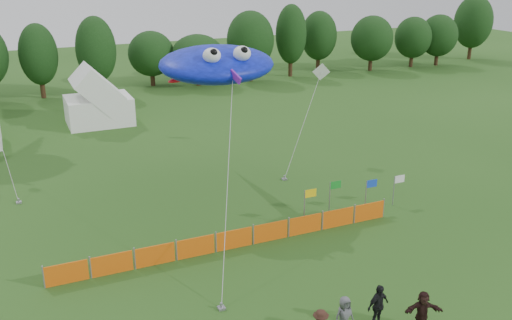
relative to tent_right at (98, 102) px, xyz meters
name	(u,v)px	position (x,y,z in m)	size (l,w,h in m)	color
treeline	(120,52)	(4.35, 11.63, 2.23)	(104.57, 8.78, 8.36)	#382314
tent_right	(98,102)	(0.00, 0.00, 0.00)	(5.48, 4.39, 3.87)	white
barrier_fence	(234,239)	(2.33, -25.53, -1.45)	(17.90, 0.06, 1.00)	#E15A0C
flag_row	(351,192)	(9.86, -24.40, -0.65)	(6.73, 0.78, 2.03)	gray
spectator_d	(378,306)	(5.12, -33.68, -1.04)	(1.07, 0.44, 1.82)	black
spectator_e	(344,316)	(3.61, -33.63, -1.12)	(0.81, 0.53, 1.66)	#515257
spectator_f	(423,310)	(6.61, -34.52, -1.14)	(1.51, 0.48, 1.63)	black
stingray_kite	(215,63)	(4.01, -18.76, 6.09)	(8.11, 20.21, 9.31)	#1023ED
small_kite_white	(312,98)	(12.23, -15.47, 2.54)	(5.48, 4.12, 6.68)	silver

